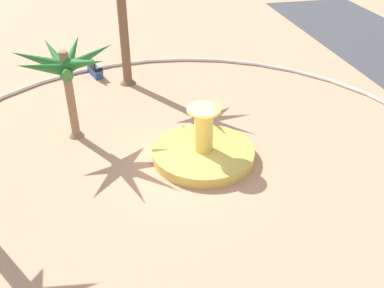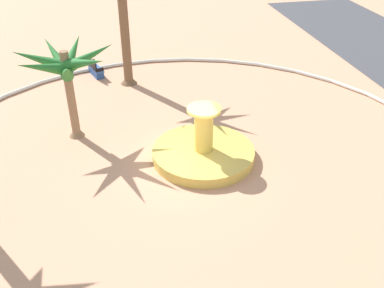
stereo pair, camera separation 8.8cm
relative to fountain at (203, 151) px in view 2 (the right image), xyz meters
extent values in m
plane|color=tan|center=(0.50, -0.81, -0.33)|extent=(80.00, 80.00, 0.00)
torus|color=silver|center=(0.50, -0.81, -0.23)|extent=(23.89, 23.89, 0.20)
cylinder|color=gold|center=(0.00, 0.00, -0.11)|extent=(4.34, 4.34, 0.45)
cylinder|color=#236093|center=(0.00, 0.00, -0.14)|extent=(3.82, 3.82, 0.34)
cylinder|color=gold|center=(0.00, 0.00, 1.03)|extent=(0.78, 0.78, 1.83)
cylinder|color=#F1C954|center=(0.00, 0.00, 2.01)|extent=(1.39, 1.39, 0.12)
cylinder|color=#8E6B4C|center=(-3.01, -5.31, 1.71)|extent=(0.38, 0.38, 4.09)
cone|color=#8E6B4C|center=(-3.01, -5.31, -0.08)|extent=(0.72, 0.72, 0.50)
cone|color=#28702D|center=(-2.03, -5.20, 3.21)|extent=(2.28, 0.81, 1.57)
cone|color=#28702D|center=(-2.29, -4.51, 3.45)|extent=(1.96, 2.09, 1.14)
cone|color=#28702D|center=(-3.25, -4.29, 3.37)|extent=(1.07, 2.36, 1.29)
cone|color=#28702D|center=(-4.00, -5.00, 3.34)|extent=(2.35, 1.22, 1.35)
cone|color=#28702D|center=(-3.93, -5.75, 3.30)|extent=(2.29, 1.48, 1.42)
cone|color=#28702D|center=(-3.20, -6.36, 3.42)|extent=(0.95, 2.37, 1.20)
cone|color=#28702D|center=(-2.41, -6.16, 3.34)|extent=(1.77, 2.20, 1.34)
cylinder|color=brown|center=(-8.38, -2.45, 2.97)|extent=(0.50, 0.50, 6.61)
cone|color=brown|center=(-8.38, -2.45, -0.08)|extent=(0.95, 0.95, 0.50)
cube|color=#335BA8|center=(-9.97, -4.26, 0.12)|extent=(1.68, 0.98, 0.12)
cube|color=black|center=(-9.90, -4.46, 0.42)|extent=(1.54, 0.58, 0.50)
cube|color=#2B4E8F|center=(-9.97, -4.26, -0.14)|extent=(1.54, 0.90, 0.39)
cube|color=black|center=(-10.68, -4.50, 0.26)|extent=(0.22, 0.45, 0.24)
cube|color=black|center=(-9.25, -4.03, 0.26)|extent=(0.22, 0.45, 0.24)
camera|label=1|loc=(14.99, -3.73, 10.12)|focal=40.77mm
camera|label=2|loc=(15.01, -3.65, 10.12)|focal=40.77mm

